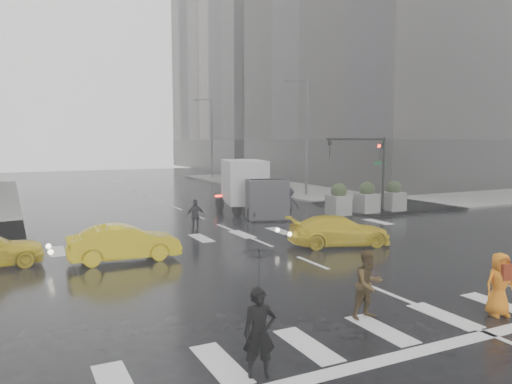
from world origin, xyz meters
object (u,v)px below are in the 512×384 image
pedestrian_brown (369,284)px  pedestrian_orange (500,284)px  box_truck (250,186)px  traffic_signal_pole (370,160)px  taxi_mid (124,243)px

pedestrian_brown → pedestrian_orange: 3.30m
pedestrian_brown → box_truck: 17.36m
pedestrian_orange → box_truck: 18.08m
pedestrian_orange → box_truck: (1.75, 17.97, 0.87)m
traffic_signal_pole → box_truck: size_ratio=0.76×
taxi_mid → box_truck: bearing=-45.6°
traffic_signal_pole → pedestrian_brown: traffic_signal_pole is taller
taxi_mid → box_truck: (8.92, 8.07, 1.03)m
traffic_signal_pole → pedestrian_brown: (-10.79, -13.27, -2.37)m
pedestrian_orange → taxi_mid: 12.23m
pedestrian_orange → box_truck: box_truck is taller
pedestrian_brown → box_truck: bearing=71.5°
pedestrian_brown → taxi_mid: 9.55m
traffic_signal_pole → pedestrian_orange: size_ratio=2.82×
pedestrian_brown → taxi_mid: (-4.14, 8.60, -0.20)m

